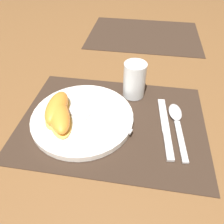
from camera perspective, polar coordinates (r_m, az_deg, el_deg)
name	(u,v)px	position (r m, az deg, el deg)	size (l,w,h in m)	color
ground_plane	(112,121)	(0.57, 0.10, -2.43)	(3.00, 3.00, 0.00)	brown
placemat	(112,121)	(0.57, 0.10, -2.29)	(0.47, 0.34, 0.00)	#38281E
placemat_far	(144,35)	(1.02, 8.34, 19.39)	(0.47, 0.34, 0.00)	#38281E
plate	(83,118)	(0.57, -7.68, -1.46)	(0.26, 0.26, 0.02)	white
juice_glass	(134,82)	(0.62, 5.84, 7.86)	(0.06, 0.06, 0.10)	silver
knife	(165,128)	(0.56, 13.80, -4.03)	(0.04, 0.21, 0.01)	silver
spoon	(177,119)	(0.59, 16.50, -1.73)	(0.04, 0.19, 0.01)	silver
fork	(91,118)	(0.55, -5.53, -1.50)	(0.18, 0.07, 0.00)	silver
citrus_wedge_0	(57,108)	(0.57, -14.17, 0.98)	(0.06, 0.12, 0.04)	#F7C656
citrus_wedge_1	(55,114)	(0.55, -14.59, -0.61)	(0.07, 0.11, 0.04)	#F7C656
citrus_wedge_2	(60,116)	(0.54, -13.54, -1.13)	(0.10, 0.14, 0.04)	#F7C656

